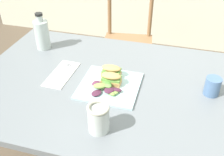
# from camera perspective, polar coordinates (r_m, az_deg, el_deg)

# --- Properties ---
(dining_table) EXTENTS (1.36, 0.87, 0.74)m
(dining_table) POSITION_cam_1_polar(r_m,az_deg,el_deg) (1.28, 1.19, -5.75)
(dining_table) COLOR slate
(dining_table) RESTS_ON ground
(chair_wooden_far) EXTENTS (0.45, 0.45, 0.87)m
(chair_wooden_far) POSITION_cam_1_polar(r_m,az_deg,el_deg) (2.20, 3.42, 7.79)
(chair_wooden_far) COLOR #8E6642
(chair_wooden_far) RESTS_ON ground
(plate_lunch) EXTENTS (0.26, 0.26, 0.01)m
(plate_lunch) POSITION_cam_1_polar(r_m,az_deg,el_deg) (1.19, -0.52, -1.66)
(plate_lunch) COLOR silver
(plate_lunch) RESTS_ON dining_table
(sandwich_half_front) EXTENTS (0.09, 0.06, 0.06)m
(sandwich_half_front) POSITION_cam_1_polar(r_m,az_deg,el_deg) (1.18, -0.18, -0.09)
(sandwich_half_front) COLOR tan
(sandwich_half_front) RESTS_ON plate_lunch
(sandwich_half_back) EXTENTS (0.09, 0.06, 0.06)m
(sandwich_half_back) POSITION_cam_1_polar(r_m,az_deg,el_deg) (1.23, -0.15, 1.58)
(sandwich_half_back) COLOR tan
(sandwich_half_back) RESTS_ON plate_lunch
(salad_mixed_greens) EXTENTS (0.15, 0.14, 0.03)m
(salad_mixed_greens) POSITION_cam_1_polar(r_m,az_deg,el_deg) (1.15, -1.34, -2.00)
(salad_mixed_greens) COLOR #84A84C
(salad_mixed_greens) RESTS_ON plate_lunch
(napkin_folded) EXTENTS (0.10, 0.23, 0.00)m
(napkin_folded) POSITION_cam_1_polar(r_m,az_deg,el_deg) (1.29, -10.80, 0.87)
(napkin_folded) COLOR silver
(napkin_folded) RESTS_ON dining_table
(fork_on_napkin) EXTENTS (0.03, 0.19, 0.00)m
(fork_on_napkin) POSITION_cam_1_polar(r_m,az_deg,el_deg) (1.30, -10.47, 1.40)
(fork_on_napkin) COLOR silver
(fork_on_napkin) RESTS_ON napkin_folded
(bottle_cold_brew) EXTENTS (0.08, 0.08, 0.20)m
(bottle_cold_brew) POSITION_cam_1_polar(r_m,az_deg,el_deg) (1.51, -14.89, 8.83)
(bottle_cold_brew) COLOR #472819
(bottle_cold_brew) RESTS_ON dining_table
(mason_jar_iced_tea) EXTENTS (0.08, 0.08, 0.11)m
(mason_jar_iced_tea) POSITION_cam_1_polar(r_m,az_deg,el_deg) (0.96, -2.92, -8.95)
(mason_jar_iced_tea) COLOR #C67528
(mason_jar_iced_tea) RESTS_ON dining_table
(cup_extra_side) EXTENTS (0.07, 0.07, 0.08)m
(cup_extra_side) POSITION_cam_1_polar(r_m,az_deg,el_deg) (1.20, 20.94, -1.69)
(cup_extra_side) COLOR #4C6B93
(cup_extra_side) RESTS_ON dining_table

